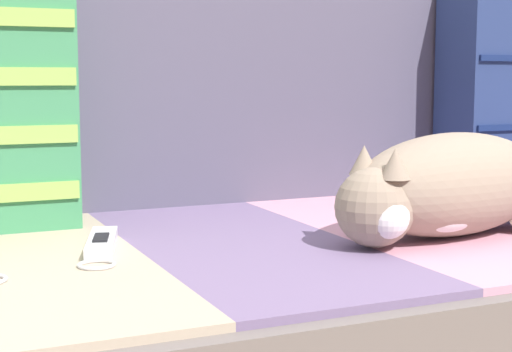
# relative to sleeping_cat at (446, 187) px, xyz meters

# --- Properties ---
(sofa_backrest) EXTENTS (1.91, 0.14, 0.46)m
(sofa_backrest) POSITION_rel_sleeping_cat_xyz_m (-0.14, 0.50, 0.16)
(sofa_backrest) COLOR #514C60
(sofa_backrest) RESTS_ON couch
(sleeping_cat) EXTENTS (0.45, 0.27, 0.16)m
(sleeping_cat) POSITION_rel_sleeping_cat_xyz_m (0.00, 0.00, 0.00)
(sleeping_cat) COLOR gray
(sleeping_cat) RESTS_ON couch
(game_remote_near) EXTENTS (0.10, 0.21, 0.02)m
(game_remote_near) POSITION_rel_sleeping_cat_xyz_m (-0.50, 0.11, -0.07)
(game_remote_near) COLOR white
(game_remote_near) RESTS_ON couch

